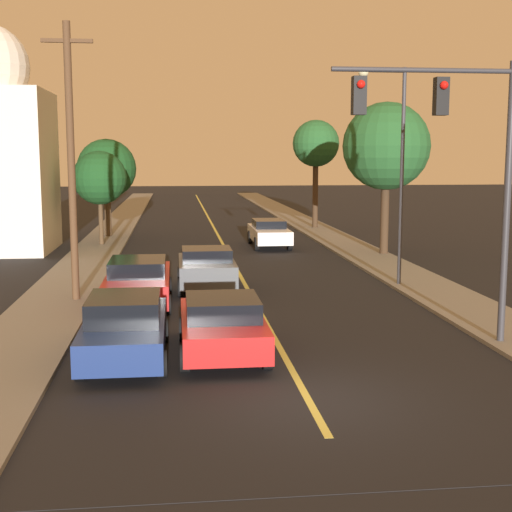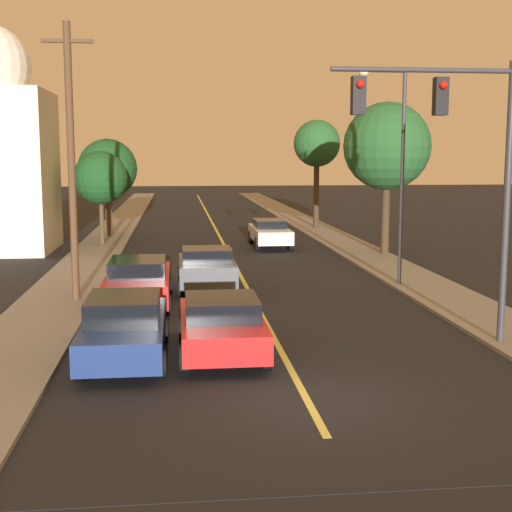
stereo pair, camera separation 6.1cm
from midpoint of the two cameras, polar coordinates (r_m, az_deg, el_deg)
ground_plane at (r=14.45m, az=4.18°, el=-11.38°), size 200.00×200.00×0.00m
road_surface at (r=49.69m, az=-3.40°, el=2.51°), size 10.49×80.00×0.01m
sidewalk_left at (r=49.78m, az=-10.89°, el=2.45°), size 2.50×80.00×0.12m
sidewalk_right at (r=50.43m, az=4.00°, el=2.65°), size 2.50×80.00×0.12m
car_near_lane_front at (r=17.34m, az=-2.67°, el=-5.48°), size 2.08×4.45×1.44m
car_near_lane_second at (r=25.60m, az=-3.89°, el=-0.97°), size 2.09×3.86×1.53m
car_outer_lane_front at (r=17.15m, az=-10.38°, el=-5.63°), size 1.99×4.82×1.56m
car_outer_lane_second at (r=23.28m, az=-9.32°, el=-1.99°), size 2.11×5.09×1.52m
car_far_oncoming at (r=37.64m, az=1.16°, el=1.91°), size 1.92×4.97×1.43m
traffic_signal_mast at (r=18.19m, az=15.77°, el=8.51°), size 4.59×0.42×6.95m
streetlamp_right at (r=26.24m, az=10.95°, el=8.42°), size 1.74×0.36×7.77m
utility_pole_left at (r=23.75m, az=-14.49°, el=7.57°), size 1.60×0.24×8.84m
tree_left_near at (r=38.50m, az=-12.29°, el=6.11°), size 2.81×2.81×4.92m
tree_left_far at (r=42.45m, az=-11.76°, el=6.83°), size 3.42×3.42×5.63m
tree_right_near at (r=46.77m, az=4.93°, el=8.89°), size 3.02×3.02×6.96m
tree_right_far at (r=34.57m, az=10.50°, el=8.60°), size 4.14×4.14×7.18m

